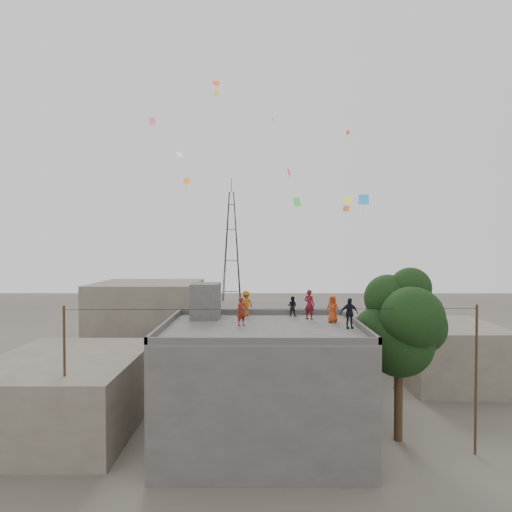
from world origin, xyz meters
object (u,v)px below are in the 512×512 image
(stair_head_box, at_px, (206,301))
(transmission_tower, at_px, (232,254))
(person_dark_adult, at_px, (349,313))
(tree, at_px, (402,325))
(person_red_adult, at_px, (309,304))

(stair_head_box, height_order, transmission_tower, transmission_tower)
(person_dark_adult, bearing_deg, stair_head_box, 154.50)
(tree, bearing_deg, person_red_adult, 160.12)
(stair_head_box, distance_m, person_red_adult, 5.92)
(tree, height_order, person_red_adult, tree)
(person_red_adult, bearing_deg, stair_head_box, 30.60)
(stair_head_box, xyz_separation_m, transmission_tower, (-0.80, 37.40, 1.97))
(stair_head_box, relative_size, person_dark_adult, 1.31)
(person_red_adult, distance_m, person_dark_adult, 3.16)
(stair_head_box, distance_m, person_dark_adult, 8.17)
(person_red_adult, bearing_deg, person_dark_adult, 156.10)
(transmission_tower, bearing_deg, person_dark_adult, -78.25)
(transmission_tower, distance_m, person_red_adult, 38.37)
(tree, relative_size, person_red_adult, 5.44)
(transmission_tower, xyz_separation_m, person_red_adult, (6.71, -37.72, -2.13))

